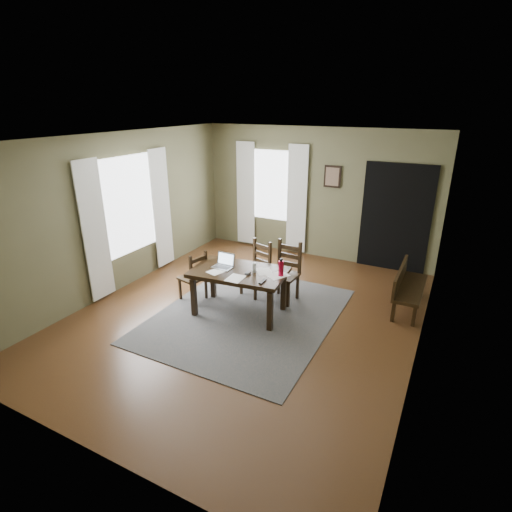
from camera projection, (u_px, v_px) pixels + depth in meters
The scene contains 25 objects.
ground at pixel (247, 315), 6.31m from camera, with size 5.00×6.00×0.01m.
room_shell at pixel (246, 204), 5.66m from camera, with size 5.02×6.02×2.71m.
rug at pixel (247, 315), 6.31m from camera, with size 2.60×3.20×0.01m.
dining_table at pixel (239, 276), 6.16m from camera, with size 1.53×1.02×0.72m.
chair_end at pixel (194, 277), 6.64m from camera, with size 0.46×0.46×0.87m.
chair_back_left at pixel (257, 269), 6.87m from camera, with size 0.51×0.51×0.94m.
chair_back_right at pixel (285, 273), 6.64m from camera, with size 0.46×0.47×1.00m.
bench at pixel (407, 285), 6.39m from camera, with size 0.40×1.24×0.70m.
laptop at pixel (224, 263), 6.24m from camera, with size 0.31×0.25×0.21m.
computer_mouse at pixel (248, 273), 5.99m from camera, with size 0.06×0.10×0.03m, color #3F3F42.
tv_remote at pixel (263, 282), 5.72m from camera, with size 0.05×0.18×0.02m, color black.
drinking_glass at pixel (254, 267), 6.05m from camera, with size 0.07×0.07×0.14m, color silver.
water_bottle at pixel (281, 268), 5.89m from camera, with size 0.10×0.10×0.27m.
paper_a at pixel (217, 271), 6.09m from camera, with size 0.21×0.27×0.00m, color white.
paper_c at pixel (264, 271), 6.08m from camera, with size 0.22×0.29×0.00m, color white.
paper_d at pixel (278, 275), 5.95m from camera, with size 0.24×0.31×0.00m, color white.
paper_e at pixel (235, 278), 5.85m from camera, with size 0.23×0.30×0.00m, color white.
window_left at pixel (128, 205), 7.00m from camera, with size 0.01×1.30×1.70m.
window_back at pixel (271, 185), 8.67m from camera, with size 1.00×0.01×1.50m.
curtain_left_near at pixel (95, 232), 6.40m from camera, with size 0.03×0.48×2.30m.
curtain_left_far at pixel (162, 209), 7.76m from camera, with size 0.03×0.48×2.30m.
curtain_back_left at pixel (246, 194), 9.00m from camera, with size 0.44×0.03×2.30m.
curtain_back_right at pixel (297, 200), 8.47m from camera, with size 0.44×0.03×2.30m.
framed_picture at pixel (332, 177), 7.99m from camera, with size 0.34×0.03×0.44m.
doorway_back at pixel (395, 218), 7.69m from camera, with size 1.30×0.03×2.10m.
Camera 1 is at (2.66, -4.87, 3.16)m, focal length 28.00 mm.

